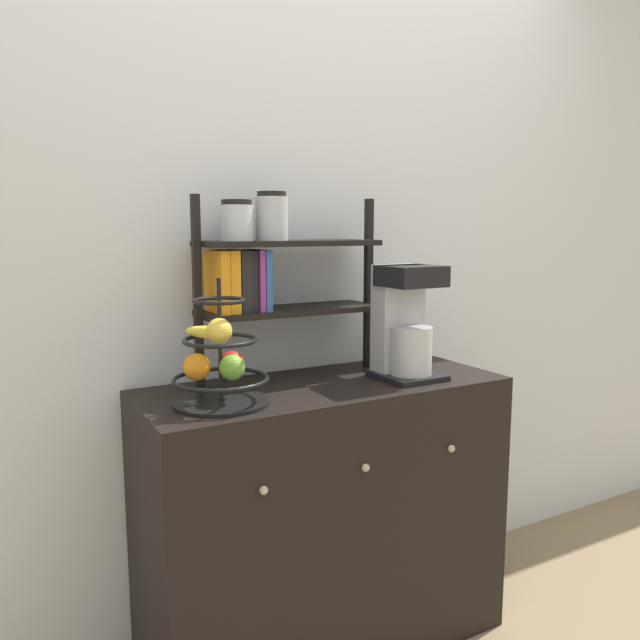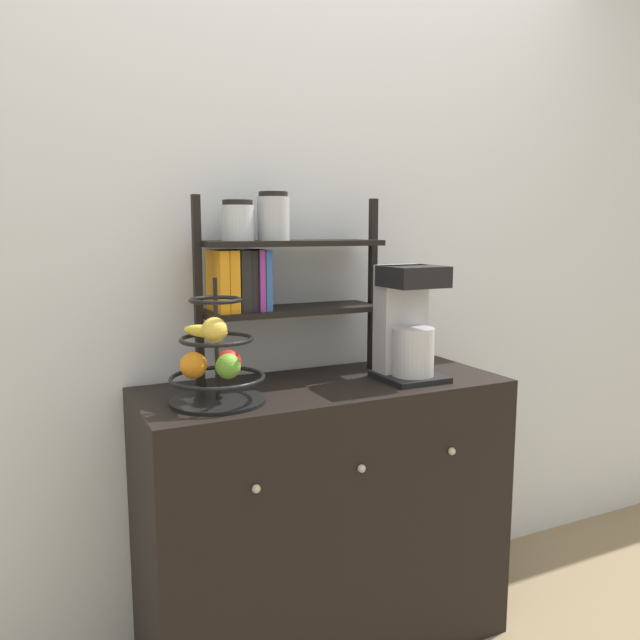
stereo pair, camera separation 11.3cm
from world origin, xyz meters
The scene contains 5 objects.
wall_back centered at (0.00, 0.51, 1.30)m, with size 7.00×0.05×2.60m, color silver.
sideboard centered at (0.00, 0.23, 0.45)m, with size 1.18×0.49×0.90m.
coffee_maker centered at (0.28, 0.19, 1.08)m, with size 0.19×0.21×0.37m.
fruit_stand centered at (-0.37, 0.17, 1.01)m, with size 0.27×0.27×0.36m.
shelf_hutch centered at (-0.15, 0.37, 1.27)m, with size 0.64×0.20×0.61m.
Camera 2 is at (-0.86, -1.50, 1.39)m, focal length 35.00 mm.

